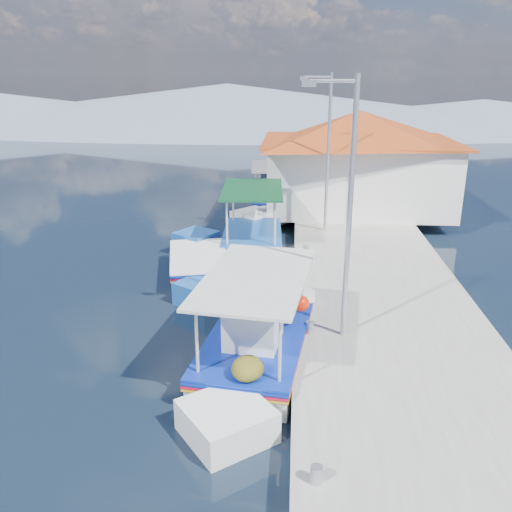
{
  "coord_description": "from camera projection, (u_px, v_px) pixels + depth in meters",
  "views": [
    {
      "loc": [
        3.36,
        -9.66,
        6.53
      ],
      "look_at": [
        2.24,
        5.3,
        1.3
      ],
      "focal_mm": 37.2,
      "sensor_mm": 36.0,
      "label": 1
    }
  ],
  "objects": [
    {
      "name": "caique_green_canopy",
      "position": [
        253.0,
        240.0,
        20.36
      ],
      "size": [
        2.39,
        7.23,
        2.71
      ],
      "rotation": [
        0.0,
        0.0,
        -0.05
      ],
      "color": "white",
      "rests_on": "ground"
    },
    {
      "name": "caique_blue_hull",
      "position": [
        200.0,
        267.0,
        17.9
      ],
      "size": [
        2.76,
        6.18,
        1.13
      ],
      "rotation": [
        0.0,
        0.0,
        -0.22
      ],
      "color": "#1B52A4",
      "rests_on": "ground"
    },
    {
      "name": "harbor_building",
      "position": [
        358.0,
        158.0,
        24.26
      ],
      "size": [
        10.49,
        10.49,
        4.4
      ],
      "color": "white",
      "rests_on": "quay"
    },
    {
      "name": "bollards",
      "position": [
        307.0,
        278.0,
        15.95
      ],
      "size": [
        0.2,
        17.2,
        0.3
      ],
      "color": "#A5A8AD",
      "rests_on": "quay"
    },
    {
      "name": "ground",
      "position": [
        135.0,
        390.0,
        11.49
      ],
      "size": [
        160.0,
        160.0,
        0.0
      ],
      "primitive_type": "plane",
      "color": "black",
      "rests_on": "ground"
    },
    {
      "name": "mountain_ridge",
      "position": [
        324.0,
        111.0,
        63.09
      ],
      "size": [
        171.4,
        96.0,
        5.5
      ],
      "color": "slate",
      "rests_on": "ground"
    },
    {
      "name": "quay",
      "position": [
        374.0,
        283.0,
        16.64
      ],
      "size": [
        5.0,
        44.0,
        0.5
      ],
      "primitive_type": "cube",
      "color": "#A9A79E",
      "rests_on": "ground"
    },
    {
      "name": "main_caique",
      "position": [
        256.0,
        344.0,
        12.45
      ],
      "size": [
        2.83,
        7.49,
        2.49
      ],
      "rotation": [
        0.0,
        0.0,
        0.13
      ],
      "color": "white",
      "rests_on": "ground"
    },
    {
      "name": "lamp_post_near",
      "position": [
        346.0,
        199.0,
        11.78
      ],
      "size": [
        1.21,
        0.14,
        6.0
      ],
      "color": "#A5A8AD",
      "rests_on": "quay"
    },
    {
      "name": "lamp_post_far",
      "position": [
        326.0,
        146.0,
        20.26
      ],
      "size": [
        1.21,
        0.14,
        6.0
      ],
      "color": "#A5A8AD",
      "rests_on": "quay"
    },
    {
      "name": "caique_far",
      "position": [
        272.0,
        200.0,
        26.64
      ],
      "size": [
        2.37,
        6.84,
        2.4
      ],
      "rotation": [
        0.0,
        0.0,
        -0.08
      ],
      "color": "white",
      "rests_on": "ground"
    }
  ]
}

